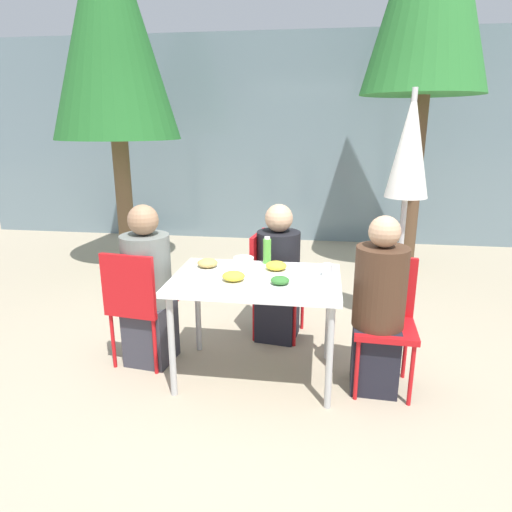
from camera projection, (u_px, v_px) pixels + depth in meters
name	position (u px, v px, depth m)	size (l,w,h in m)	color
ground_plane	(256.00, 375.00, 3.31)	(24.00, 24.00, 0.00)	tan
building_facade	(295.00, 141.00, 6.80)	(10.00, 0.20, 3.00)	slate
dining_table	(256.00, 287.00, 3.11)	(1.14, 0.76, 0.75)	white
chair_left	(137.00, 299.00, 3.31)	(0.45, 0.45, 0.89)	red
person_left	(148.00, 290.00, 3.35)	(0.35, 0.35, 1.21)	#383842
chair_right	(385.00, 313.00, 3.07)	(0.42, 0.42, 0.89)	red
person_right	(378.00, 311.00, 3.00)	(0.34, 0.34, 1.20)	black
chair_far	(270.00, 276.00, 3.81)	(0.45, 0.45, 0.89)	red
person_far	(278.00, 277.00, 3.74)	(0.36, 0.36, 1.14)	black
closed_umbrella	(409.00, 158.00, 3.66)	(0.36, 0.36, 2.02)	#333333
plate_0	(276.00, 268.00, 3.21)	(0.27, 0.27, 0.07)	white
plate_1	(280.00, 283.00, 2.92)	(0.22, 0.22, 0.06)	white
plate_2	(234.00, 278.00, 2.99)	(0.27, 0.27, 0.07)	white
plate_3	(208.00, 265.00, 3.27)	(0.27, 0.27, 0.07)	white
bottle	(267.00, 251.00, 3.37)	(0.06, 0.06, 0.20)	#51A338
drinking_cup	(327.00, 270.00, 3.10)	(0.07, 0.07, 0.09)	white
salad_bowl	(244.00, 261.00, 3.35)	(0.15, 0.15, 0.06)	white
tree_behind_left	(110.00, 22.00, 5.09)	(1.47, 1.47, 4.16)	brown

